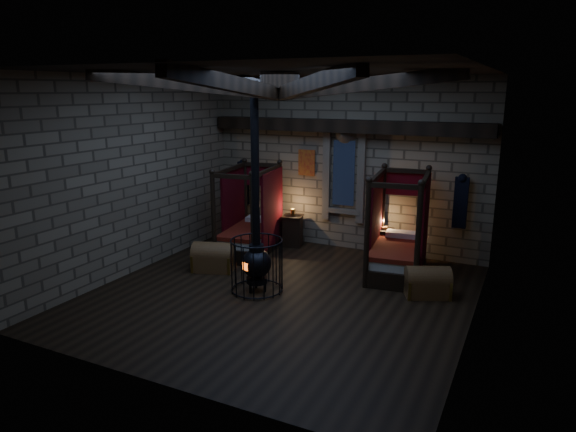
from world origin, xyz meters
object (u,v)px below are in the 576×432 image
at_px(trunk_left, 213,258).
at_px(stove, 257,261).
at_px(bed_left, 250,231).
at_px(bed_right, 398,249).
at_px(trunk_right, 427,283).

distance_m(trunk_left, stove, 1.62).
xyz_separation_m(bed_left, stove, (1.39, -2.15, 0.12)).
xyz_separation_m(bed_right, trunk_left, (-3.69, -1.61, -0.25)).
relative_size(bed_right, trunk_right, 2.25).
bearing_deg(trunk_left, stove, -41.29).
relative_size(bed_right, trunk_left, 2.16).
bearing_deg(stove, bed_left, 145.53).
relative_size(trunk_left, trunk_right, 1.04).
relative_size(trunk_right, stove, 0.24).
height_order(trunk_left, trunk_right, trunk_left).
height_order(bed_right, stove, stove).
xyz_separation_m(bed_left, bed_right, (3.62, 0.09, 0.02)).
bearing_deg(stove, bed_right, 67.77).
relative_size(trunk_left, stove, 0.25).
xyz_separation_m(trunk_left, trunk_right, (4.54, 0.59, -0.02)).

